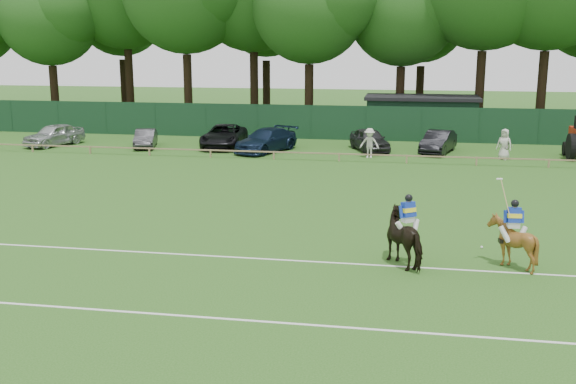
% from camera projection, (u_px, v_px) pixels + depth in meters
% --- Properties ---
extents(ground, '(160.00, 160.00, 0.00)m').
position_uv_depth(ground, '(259.00, 249.00, 23.32)').
color(ground, '#1E4C14').
rests_on(ground, ground).
extents(horse_dark, '(2.04, 2.29, 1.80)m').
position_uv_depth(horse_dark, '(407.00, 238.00, 21.56)').
color(horse_dark, black).
rests_on(horse_dark, ground).
extents(horse_chestnut, '(1.46, 1.61, 1.65)m').
position_uv_depth(horse_chestnut, '(512.00, 242.00, 21.34)').
color(horse_chestnut, brown).
rests_on(horse_chestnut, ground).
extents(sedan_silver, '(3.22, 4.78, 1.51)m').
position_uv_depth(sedan_silver, '(54.00, 135.00, 46.33)').
color(sedan_silver, '#B2B4B7').
rests_on(sedan_silver, ground).
extents(sedan_grey, '(2.27, 3.94, 1.23)m').
position_uv_depth(sedan_grey, '(146.00, 138.00, 45.60)').
color(sedan_grey, '#2C2C2E').
rests_on(sedan_grey, ground).
extents(suv_black, '(2.89, 5.62, 1.52)m').
position_uv_depth(suv_black, '(224.00, 136.00, 45.65)').
color(suv_black, black).
rests_on(suv_black, ground).
extents(sedan_navy, '(3.96, 5.57, 1.50)m').
position_uv_depth(sedan_navy, '(266.00, 140.00, 43.80)').
color(sedan_navy, '#111F36').
rests_on(sedan_navy, ground).
extents(hatch_grey, '(3.22, 4.64, 1.47)m').
position_uv_depth(hatch_grey, '(370.00, 140.00, 44.14)').
color(hatch_grey, '#2B2B2D').
rests_on(hatch_grey, ground).
extents(estate_black, '(2.63, 4.59, 1.43)m').
position_uv_depth(estate_black, '(438.00, 142.00, 43.33)').
color(estate_black, black).
rests_on(estate_black, ground).
extents(spectator_left, '(1.23, 0.77, 1.83)m').
position_uv_depth(spectator_left, '(369.00, 143.00, 41.46)').
color(spectator_left, beige).
rests_on(spectator_left, ground).
extents(spectator_mid, '(0.98, 0.66, 1.54)m').
position_uv_depth(spectator_mid, '(506.00, 147.00, 40.84)').
color(spectator_mid, silver).
rests_on(spectator_mid, ground).
extents(spectator_right, '(1.09, 0.94, 1.87)m').
position_uv_depth(spectator_right, '(504.00, 144.00, 40.86)').
color(spectator_right, beige).
rests_on(spectator_right, ground).
extents(rider_dark, '(0.84, 0.67, 1.41)m').
position_uv_depth(rider_dark, '(408.00, 214.00, 21.38)').
color(rider_dark, silver).
rests_on(rider_dark, ground).
extents(rider_chestnut, '(0.94, 0.55, 2.05)m').
position_uv_depth(rider_chestnut, '(514.00, 220.00, 21.16)').
color(rider_chestnut, silver).
rests_on(rider_chestnut, ground).
extents(polo_ball, '(0.09, 0.09, 0.09)m').
position_uv_depth(polo_ball, '(482.00, 247.00, 23.43)').
color(polo_ball, silver).
rests_on(polo_ball, ground).
extents(pitch_lines, '(60.00, 5.10, 0.01)m').
position_uv_depth(pitch_lines, '(234.00, 284.00, 19.96)').
color(pitch_lines, silver).
rests_on(pitch_lines, ground).
extents(pitch_rail, '(62.10, 0.10, 0.50)m').
position_uv_depth(pitch_rail, '(323.00, 153.00, 40.52)').
color(pitch_rail, '#997F5B').
rests_on(pitch_rail, ground).
extents(perimeter_fence, '(92.08, 0.08, 2.50)m').
position_uv_depth(perimeter_fence, '(338.00, 123.00, 49.00)').
color(perimeter_fence, '#14351E').
rests_on(perimeter_fence, ground).
extents(utility_shed, '(8.40, 4.40, 3.04)m').
position_uv_depth(utility_shed, '(421.00, 116.00, 50.81)').
color(utility_shed, '#14331E').
rests_on(utility_shed, ground).
extents(tree_row, '(96.00, 12.00, 21.00)m').
position_uv_depth(tree_row, '(371.00, 127.00, 56.63)').
color(tree_row, '#26561C').
rests_on(tree_row, ground).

